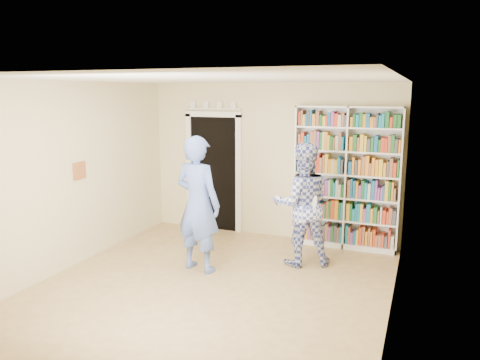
# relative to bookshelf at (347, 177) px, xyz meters

# --- Properties ---
(floor) EXTENTS (5.00, 5.00, 0.00)m
(floor) POSITION_rel_bookshelf_xyz_m (-1.35, -2.34, -1.18)
(floor) COLOR #977649
(floor) RESTS_ON ground
(ceiling) EXTENTS (5.00, 5.00, 0.00)m
(ceiling) POSITION_rel_bookshelf_xyz_m (-1.35, -2.34, 1.52)
(ceiling) COLOR white
(ceiling) RESTS_ON wall_back
(wall_back) EXTENTS (4.50, 0.00, 4.50)m
(wall_back) POSITION_rel_bookshelf_xyz_m (-1.35, 0.16, 0.17)
(wall_back) COLOR beige
(wall_back) RESTS_ON floor
(wall_left) EXTENTS (0.00, 5.00, 5.00)m
(wall_left) POSITION_rel_bookshelf_xyz_m (-3.60, -2.34, 0.17)
(wall_left) COLOR beige
(wall_left) RESTS_ON floor
(wall_right) EXTENTS (0.00, 5.00, 5.00)m
(wall_right) POSITION_rel_bookshelf_xyz_m (0.90, -2.34, 0.17)
(wall_right) COLOR beige
(wall_right) RESTS_ON floor
(bookshelf) EXTENTS (1.69, 0.32, 2.33)m
(bookshelf) POSITION_rel_bookshelf_xyz_m (0.00, 0.00, 0.00)
(bookshelf) COLOR white
(bookshelf) RESTS_ON floor
(doorway) EXTENTS (1.10, 0.08, 2.43)m
(doorway) POSITION_rel_bookshelf_xyz_m (-2.45, 0.13, 0.00)
(doorway) COLOR black
(doorway) RESTS_ON floor
(wall_art) EXTENTS (0.03, 0.25, 0.25)m
(wall_art) POSITION_rel_bookshelf_xyz_m (-3.58, -2.14, 0.22)
(wall_art) COLOR brown
(wall_art) RESTS_ON wall_left
(man_blue) EXTENTS (0.79, 0.59, 1.96)m
(man_blue) POSITION_rel_bookshelf_xyz_m (-1.79, -1.83, -0.20)
(man_blue) COLOR #5773C1
(man_blue) RESTS_ON floor
(man_plaid) EXTENTS (1.10, 1.01, 1.83)m
(man_plaid) POSITION_rel_bookshelf_xyz_m (-0.47, -1.05, -0.26)
(man_plaid) COLOR #313E98
(man_plaid) RESTS_ON floor
(paper_sheet) EXTENTS (0.19, 0.09, 0.28)m
(paper_sheet) POSITION_rel_bookshelf_xyz_m (-0.31, -1.24, -0.22)
(paper_sheet) COLOR white
(paper_sheet) RESTS_ON man_plaid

